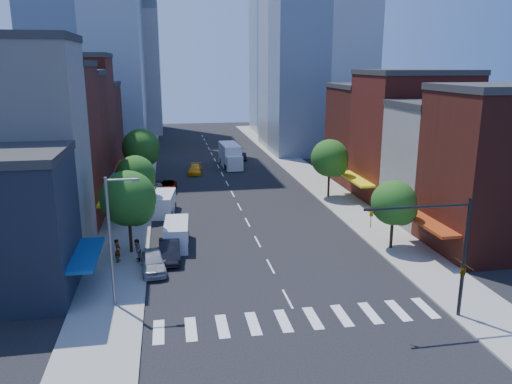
{
  "coord_description": "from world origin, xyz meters",
  "views": [
    {
      "loc": [
        -7.9,
        -31.58,
        16.25
      ],
      "look_at": [
        -0.26,
        11.38,
        5.0
      ],
      "focal_mm": 35.0,
      "sensor_mm": 36.0,
      "label": 1
    }
  ],
  "objects_px": {
    "parked_car_third": "(167,187)",
    "pedestrian_near": "(118,251)",
    "cargo_van_near": "(177,234)",
    "pedestrian_far": "(137,250)",
    "parked_car_rear": "(157,191)",
    "parked_car_front": "(153,262)",
    "box_truck": "(230,156)",
    "traffic_car_far": "(236,148)",
    "cargo_van_far": "(163,204)",
    "taxi": "(195,169)",
    "parked_car_second": "(170,251)",
    "traffic_car_oncoming": "(241,156)"
  },
  "relations": [
    {
      "from": "cargo_van_far",
      "to": "pedestrian_far",
      "type": "relative_size",
      "value": 2.98
    },
    {
      "from": "parked_car_front",
      "to": "pedestrian_far",
      "type": "relative_size",
      "value": 2.46
    },
    {
      "from": "taxi",
      "to": "cargo_van_near",
      "type": "bearing_deg",
      "value": -89.32
    },
    {
      "from": "parked_car_second",
      "to": "taxi",
      "type": "distance_m",
      "value": 34.42
    },
    {
      "from": "cargo_van_near",
      "to": "parked_car_rear",
      "type": "bearing_deg",
      "value": 99.57
    },
    {
      "from": "parked_car_rear",
      "to": "taxi",
      "type": "height_order",
      "value": "parked_car_rear"
    },
    {
      "from": "cargo_van_near",
      "to": "pedestrian_near",
      "type": "relative_size",
      "value": 2.75
    },
    {
      "from": "parked_car_rear",
      "to": "cargo_van_far",
      "type": "xyz_separation_m",
      "value": [
        0.79,
        -7.82,
        0.42
      ]
    },
    {
      "from": "parked_car_second",
      "to": "cargo_van_near",
      "type": "height_order",
      "value": "cargo_van_near"
    },
    {
      "from": "box_truck",
      "to": "pedestrian_far",
      "type": "height_order",
      "value": "box_truck"
    },
    {
      "from": "pedestrian_near",
      "to": "pedestrian_far",
      "type": "bearing_deg",
      "value": -85.17
    },
    {
      "from": "pedestrian_near",
      "to": "parked_car_second",
      "type": "bearing_deg",
      "value": -78.03
    },
    {
      "from": "taxi",
      "to": "box_truck",
      "type": "xyz_separation_m",
      "value": [
        6.0,
        4.58,
        1.02
      ]
    },
    {
      "from": "traffic_car_oncoming",
      "to": "pedestrian_near",
      "type": "distance_m",
      "value": 47.11
    },
    {
      "from": "parked_car_second",
      "to": "parked_car_rear",
      "type": "relative_size",
      "value": 0.98
    },
    {
      "from": "parked_car_rear",
      "to": "cargo_van_near",
      "type": "xyz_separation_m",
      "value": [
        1.99,
        -18.35,
        0.39
      ]
    },
    {
      "from": "parked_car_third",
      "to": "taxi",
      "type": "xyz_separation_m",
      "value": [
        4.21,
        10.34,
        0.01
      ]
    },
    {
      "from": "parked_car_second",
      "to": "traffic_car_far",
      "type": "xyz_separation_m",
      "value": [
        12.87,
        52.18,
        -0.1
      ]
    },
    {
      "from": "parked_car_second",
      "to": "pedestrian_near",
      "type": "height_order",
      "value": "pedestrian_near"
    },
    {
      "from": "parked_car_front",
      "to": "parked_car_rear",
      "type": "distance_m",
      "value": 23.8
    },
    {
      "from": "traffic_car_oncoming",
      "to": "box_truck",
      "type": "xyz_separation_m",
      "value": [
        -2.53,
        -5.13,
        1.02
      ]
    },
    {
      "from": "pedestrian_near",
      "to": "parked_car_rear",
      "type": "bearing_deg",
      "value": 3.08
    },
    {
      "from": "taxi",
      "to": "pedestrian_near",
      "type": "height_order",
      "value": "pedestrian_near"
    },
    {
      "from": "pedestrian_near",
      "to": "taxi",
      "type": "bearing_deg",
      "value": -2.99
    },
    {
      "from": "traffic_car_oncoming",
      "to": "box_truck",
      "type": "distance_m",
      "value": 5.81
    },
    {
      "from": "parked_car_front",
      "to": "cargo_van_far",
      "type": "xyz_separation_m",
      "value": [
        0.79,
        15.98,
        0.35
      ]
    },
    {
      "from": "parked_car_third",
      "to": "cargo_van_near",
      "type": "distance_m",
      "value": 20.65
    },
    {
      "from": "parked_car_third",
      "to": "parked_car_rear",
      "type": "distance_m",
      "value": 2.61
    },
    {
      "from": "traffic_car_far",
      "to": "parked_car_rear",
      "type": "bearing_deg",
      "value": 67.39
    },
    {
      "from": "cargo_van_far",
      "to": "traffic_car_far",
      "type": "relative_size",
      "value": 1.36
    },
    {
      "from": "traffic_car_far",
      "to": "pedestrian_near",
      "type": "distance_m",
      "value": 55.0
    },
    {
      "from": "parked_car_rear",
      "to": "parked_car_front",
      "type": "bearing_deg",
      "value": -94.36
    },
    {
      "from": "parked_car_third",
      "to": "pedestrian_near",
      "type": "relative_size",
      "value": 2.45
    },
    {
      "from": "pedestrian_far",
      "to": "box_truck",
      "type": "bearing_deg",
      "value": 157.18
    },
    {
      "from": "cargo_van_far",
      "to": "taxi",
      "type": "distance_m",
      "value": 20.99
    },
    {
      "from": "parked_car_second",
      "to": "cargo_van_near",
      "type": "distance_m",
      "value": 3.27
    },
    {
      "from": "parked_car_third",
      "to": "pedestrian_near",
      "type": "xyz_separation_m",
      "value": [
        -4.21,
        -23.91,
        0.47
      ]
    },
    {
      "from": "cargo_van_near",
      "to": "pedestrian_far",
      "type": "relative_size",
      "value": 2.83
    },
    {
      "from": "parked_car_third",
      "to": "cargo_van_far",
      "type": "bearing_deg",
      "value": -88.75
    },
    {
      "from": "cargo_van_near",
      "to": "traffic_car_far",
      "type": "distance_m",
      "value": 50.49
    },
    {
      "from": "box_truck",
      "to": "traffic_car_far",
      "type": "bearing_deg",
      "value": 76.38
    },
    {
      "from": "parked_car_second",
      "to": "cargo_van_far",
      "type": "bearing_deg",
      "value": 91.61
    },
    {
      "from": "parked_car_rear",
      "to": "pedestrian_far",
      "type": "distance_m",
      "value": 21.83
    },
    {
      "from": "parked_car_third",
      "to": "box_truck",
      "type": "xyz_separation_m",
      "value": [
        10.21,
        14.92,
        1.04
      ]
    },
    {
      "from": "box_truck",
      "to": "parked_car_third",
      "type": "bearing_deg",
      "value": -126.59
    },
    {
      "from": "parked_car_front",
      "to": "pedestrian_far",
      "type": "distance_m",
      "value": 2.45
    },
    {
      "from": "taxi",
      "to": "parked_car_second",
      "type": "bearing_deg",
      "value": -89.84
    },
    {
      "from": "taxi",
      "to": "traffic_car_far",
      "type": "height_order",
      "value": "traffic_car_far"
    },
    {
      "from": "parked_car_front",
      "to": "parked_car_second",
      "type": "bearing_deg",
      "value": 55.15
    },
    {
      "from": "parked_car_third",
      "to": "traffic_car_oncoming",
      "type": "height_order",
      "value": "traffic_car_oncoming"
    }
  ]
}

